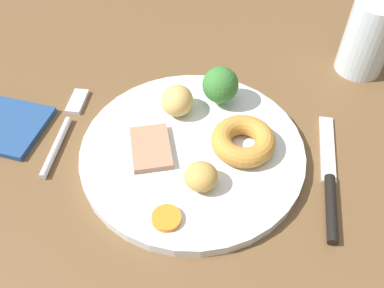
{
  "coord_description": "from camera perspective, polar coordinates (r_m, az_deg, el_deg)",
  "views": [
    {
      "loc": [
        7.8,
        -31.68,
        42.74
      ],
      "look_at": [
        3.6,
        -0.28,
        6.0
      ],
      "focal_mm": 38.63,
      "sensor_mm": 36.0,
      "label": 1
    }
  ],
  "objects": [
    {
      "name": "water_glass",
      "position": [
        0.64,
        23.17,
        13.37
      ],
      "size": [
        6.69,
        6.69,
        10.75
      ],
      "primitive_type": "cylinder",
      "color": "silver",
      "rests_on": "dining_table"
    },
    {
      "name": "broccoli_floret",
      "position": [
        0.53,
        3.94,
        8.12
      ],
      "size": [
        4.65,
        4.65,
        5.23
      ],
      "color": "#8CB766",
      "rests_on": "dinner_plate"
    },
    {
      "name": "yorkshire_pudding",
      "position": [
        0.49,
        7.09,
        0.44
      ],
      "size": [
        7.63,
        7.63,
        2.44
      ],
      "primitive_type": "torus",
      "color": "#C68938",
      "rests_on": "dinner_plate"
    },
    {
      "name": "fork",
      "position": [
        0.56,
        -17.06,
        2.29
      ],
      "size": [
        2.01,
        15.25,
        0.9
      ],
      "rotation": [
        0.0,
        0.0,
        1.57
      ],
      "color": "silver",
      "rests_on": "dining_table"
    },
    {
      "name": "dining_table",
      "position": [
        0.52,
        -3.87,
        -2.37
      ],
      "size": [
        120.0,
        84.0,
        3.6
      ],
      "primitive_type": "cube",
      "color": "brown",
      "rests_on": "ground"
    },
    {
      "name": "folded_napkin",
      "position": [
        0.59,
        -24.8,
        2.41
      ],
      "size": [
        12.14,
        10.44,
        0.8
      ],
      "primitive_type": "cube",
      "rotation": [
        0.0,
        0.0,
        -0.14
      ],
      "color": "navy",
      "rests_on": "dining_table"
    },
    {
      "name": "roast_potato_left",
      "position": [
        0.45,
        1.27,
        -4.5
      ],
      "size": [
        4.48,
        4.43,
        2.94
      ],
      "primitive_type": "ellipsoid",
      "rotation": [
        0.0,
        0.0,
        2.91
      ],
      "color": "tan",
      "rests_on": "dinner_plate"
    },
    {
      "name": "roast_potato_right",
      "position": [
        0.52,
        -2.08,
        6.02
      ],
      "size": [
        4.64,
        4.91,
        3.67
      ],
      "primitive_type": "ellipsoid",
      "rotation": [
        0.0,
        0.0,
        0.12
      ],
      "color": "#D8B260",
      "rests_on": "dinner_plate"
    },
    {
      "name": "carrot_coin_front",
      "position": [
        0.44,
        -3.54,
        -10.17
      ],
      "size": [
        3.14,
        3.14,
        0.57
      ],
      "primitive_type": "cylinder",
      "color": "orange",
      "rests_on": "dinner_plate"
    },
    {
      "name": "meat_slice_main",
      "position": [
        0.49,
        -5.69,
        -0.52
      ],
      "size": [
        6.35,
        7.77,
        0.8
      ],
      "primitive_type": "cube",
      "rotation": [
        0.0,
        0.0,
        1.87
      ],
      "color": "tan",
      "rests_on": "dinner_plate"
    },
    {
      "name": "dinner_plate",
      "position": [
        0.5,
        0.0,
        -1.28
      ],
      "size": [
        26.95,
        26.95,
        1.4
      ],
      "primitive_type": "cylinder",
      "color": "white",
      "rests_on": "dining_table"
    },
    {
      "name": "knife",
      "position": [
        0.5,
        18.46,
        -5.27
      ],
      "size": [
        2.22,
        18.54,
        1.2
      ],
      "rotation": [
        0.0,
        0.0,
        1.53
      ],
      "color": "black",
      "rests_on": "dining_table"
    }
  ]
}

